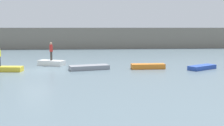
# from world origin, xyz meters

# --- Properties ---
(ground_plane) EXTENTS (120.00, 120.00, 0.00)m
(ground_plane) POSITION_xyz_m (0.00, 0.00, 0.00)
(ground_plane) COLOR slate
(embankment_wall) EXTENTS (80.00, 1.20, 3.72)m
(embankment_wall) POSITION_xyz_m (0.00, 24.84, 1.86)
(embankment_wall) COLOR gray
(embankment_wall) RESTS_ON ground_plane
(rowboat_yellow) EXTENTS (4.03, 1.36, 0.43)m
(rowboat_yellow) POSITION_xyz_m (-3.03, 0.15, 0.22)
(rowboat_yellow) COLOR gold
(rowboat_yellow) RESTS_ON ground_plane
(rowboat_white) EXTENTS (2.82, 2.02, 0.51)m
(rowboat_white) POSITION_xyz_m (0.94, 3.57, 0.26)
(rowboat_white) COLOR white
(rowboat_white) RESTS_ON ground_plane
(rowboat_grey) EXTENTS (3.75, 2.08, 0.40)m
(rowboat_grey) POSITION_xyz_m (4.72, 0.56, 0.20)
(rowboat_grey) COLOR gray
(rowboat_grey) RESTS_ON ground_plane
(rowboat_orange) EXTENTS (3.10, 0.98, 0.46)m
(rowboat_orange) POSITION_xyz_m (10.12, 0.60, 0.23)
(rowboat_orange) COLOR orange
(rowboat_orange) RESTS_ON ground_plane
(rowboat_blue) EXTENTS (3.04, 2.39, 0.37)m
(rowboat_blue) POSITION_xyz_m (14.97, -0.13, 0.19)
(rowboat_blue) COLOR #2B4CAD
(rowboat_blue) RESTS_ON ground_plane
(person_red_shirt) EXTENTS (0.32, 0.32, 1.81)m
(person_red_shirt) POSITION_xyz_m (0.94, 3.57, 1.52)
(person_red_shirt) COLOR #38332D
(person_red_shirt) RESTS_ON rowboat_white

